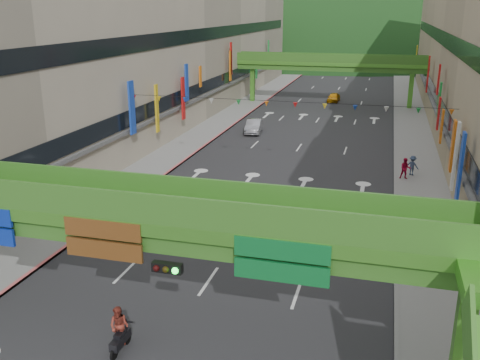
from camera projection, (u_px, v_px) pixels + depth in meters
road_slab at (313, 127)px, 61.73m from camera, size 18.00×140.00×0.02m
sidewalk_left at (222, 121)px, 64.48m from camera, size 4.00×140.00×0.15m
sidewalk_right at (413, 132)px, 58.94m from camera, size 4.00×140.00×0.15m
curb_left at (237, 122)px, 64.00m from camera, size 0.20×140.00×0.18m
curb_right at (395, 131)px, 59.42m from camera, size 0.20×140.00×0.18m
building_row_left at (158, 40)px, 63.59m from camera, size 12.80×95.00×19.00m
overpass_near at (171, 242)px, 18.95m from camera, size 28.00×12.27×7.10m
overpass_far at (330, 66)px, 73.84m from camera, size 28.00×2.20×7.10m
hill_left at (314, 52)px, 166.46m from camera, size 168.00×140.00×112.00m
hill_right at (444, 50)px, 174.76m from camera, size 208.00×176.00×128.00m
bunting_string at (281, 104)px, 41.55m from camera, size 26.00×0.36×0.47m
scooter_rider_near at (222, 213)px, 33.46m from camera, size 0.66×1.60×1.88m
scooter_rider_mid at (119, 329)px, 21.08m from camera, size 0.81×1.60×1.99m
scooter_rider_far at (233, 228)px, 30.99m from camera, size 0.74×1.60×1.85m
parked_scooter_row at (391, 232)px, 31.46m from camera, size 1.60×7.18×1.08m
car_silver at (254, 126)px, 58.59m from camera, size 2.09×4.61×1.47m
car_yellow at (334, 98)px, 77.82m from camera, size 1.76×3.89×1.29m
pedestrian_red at (405, 170)px, 42.31m from camera, size 0.88×0.71×1.69m
pedestrian_dark at (414, 257)px, 27.70m from camera, size 1.02×0.66×1.62m
pedestrian_blue at (412, 167)px, 43.27m from camera, size 0.89×0.76×1.61m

